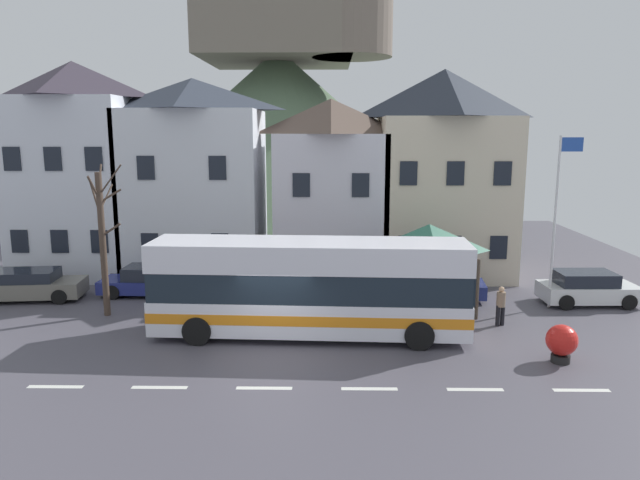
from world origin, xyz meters
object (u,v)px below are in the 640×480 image
at_px(townhouse_00, 79,170).
at_px(parked_car_02, 30,285).
at_px(transit_bus, 310,289).
at_px(public_bench, 411,281).
at_px(flagpole, 558,210).
at_px(harbour_buoy, 562,342).
at_px(townhouse_03, 442,173).
at_px(parked_car_03, 587,288).
at_px(townhouse_02, 331,188).
at_px(townhouse_01, 195,178).
at_px(bare_tree_00, 103,239).
at_px(pedestrian_00, 459,299).
at_px(parked_car_01, 152,281).
at_px(bus_shelter, 429,238).
at_px(hilltop_castle, 280,125).
at_px(pedestrian_01, 501,304).
at_px(parked_car_00, 439,284).

relative_size(townhouse_00, parked_car_02, 2.33).
height_order(transit_bus, public_bench, transit_bus).
distance_m(transit_bus, flagpole, 10.85).
bearing_deg(harbour_buoy, townhouse_00, 149.10).
height_order(townhouse_03, parked_car_03, townhouse_03).
bearing_deg(townhouse_02, townhouse_00, 179.85).
bearing_deg(townhouse_02, townhouse_01, -179.75).
bearing_deg(parked_car_02, townhouse_01, 33.59).
distance_m(townhouse_00, townhouse_01, 5.94).
relative_size(townhouse_01, parked_car_03, 2.47).
xyz_separation_m(townhouse_00, public_bench, (16.49, -3.54, -4.85)).
relative_size(townhouse_03, bare_tree_00, 1.71).
bearing_deg(pedestrian_00, transit_bus, -161.91).
distance_m(townhouse_01, transit_bus, 11.79).
xyz_separation_m(parked_car_01, pedestrian_00, (12.94, -3.37, 0.20)).
relative_size(townhouse_01, bare_tree_00, 1.63).
height_order(bus_shelter, parked_car_02, bus_shelter).
bearing_deg(townhouse_03, townhouse_00, -178.30).
relative_size(hilltop_castle, public_bench, 19.73).
relative_size(transit_bus, parked_car_03, 2.83).
bearing_deg(townhouse_01, townhouse_03, 2.80).
height_order(parked_car_03, pedestrian_00, pedestrian_00).
relative_size(hilltop_castle, parked_car_03, 8.14).
distance_m(parked_car_03, bare_tree_00, 20.02).
xyz_separation_m(townhouse_00, flagpole, (21.98, -6.00, -1.23)).
bearing_deg(harbour_buoy, public_bench, 112.87).
bearing_deg(parked_car_03, pedestrian_01, -148.67).
bearing_deg(harbour_buoy, pedestrian_01, 103.88).
distance_m(townhouse_03, parked_car_02, 20.17).
distance_m(bus_shelter, bare_tree_00, 13.00).
relative_size(townhouse_03, transit_bus, 0.92).
xyz_separation_m(townhouse_01, hilltop_castle, (2.66, 20.49, 2.90)).
height_order(townhouse_01, parked_car_00, townhouse_01).
distance_m(hilltop_castle, harbour_buoy, 35.13).
bearing_deg(transit_bus, parked_car_00, 44.15).
height_order(townhouse_00, parked_car_01, townhouse_00).
xyz_separation_m(townhouse_03, harbour_buoy, (1.58, -12.56, -4.46)).
relative_size(harbour_buoy, bare_tree_00, 0.21).
height_order(pedestrian_00, pedestrian_01, pedestrian_01).
height_order(pedestrian_01, harbour_buoy, pedestrian_01).
xyz_separation_m(parked_car_03, harbour_buoy, (-3.61, -6.49, 0.01)).
relative_size(pedestrian_01, flagpole, 0.21).
relative_size(bus_shelter, parked_car_03, 0.91).
height_order(townhouse_00, bare_tree_00, townhouse_00).
bearing_deg(bus_shelter, parked_car_02, 177.37).
height_order(townhouse_00, parked_car_03, townhouse_00).
relative_size(pedestrian_00, pedestrian_01, 0.99).
height_order(parked_car_01, bare_tree_00, bare_tree_00).
height_order(townhouse_00, pedestrian_00, townhouse_00).
bearing_deg(flagpole, parked_car_02, 178.03).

